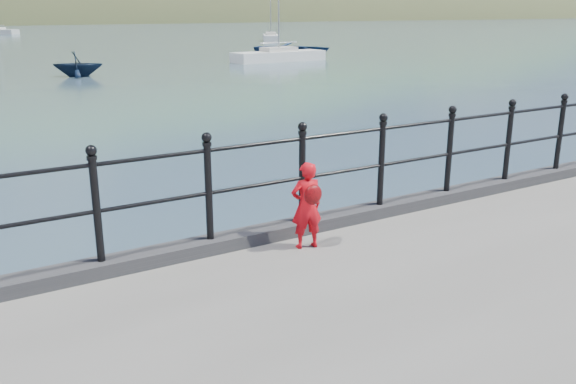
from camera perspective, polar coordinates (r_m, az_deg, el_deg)
ground at (r=7.66m, az=-3.24°, el=-11.22°), size 600.00×600.00×0.00m
kerb at (r=7.09m, az=-2.81°, el=-4.03°), size 60.00×0.30×0.15m
railing at (r=6.86m, az=-2.89°, el=1.83°), size 18.11×0.11×1.20m
far_shore at (r=250.27m, az=-21.73°, el=9.57°), size 830.00×200.00×156.00m
child at (r=6.76m, az=1.77°, el=-1.20°), size 0.40×0.33×0.99m
launch_blue at (r=48.94m, az=0.41°, el=13.24°), size 7.18×7.09×1.22m
launch_navy at (r=36.24m, az=-19.07°, el=11.26°), size 3.31×3.13×1.38m
sailboat_far at (r=74.29m, az=-1.62°, el=14.22°), size 4.42×6.36×8.98m
sailboat_near at (r=44.71m, az=-0.87°, el=12.56°), size 7.14×2.41×9.54m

